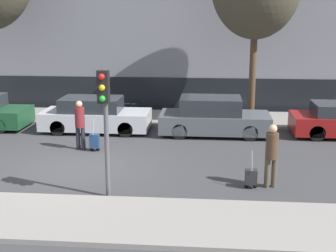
# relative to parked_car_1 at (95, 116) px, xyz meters

# --- Properties ---
(ground_plane) EXTENTS (80.00, 80.00, 0.00)m
(ground_plane) POSITION_rel_parked_car_1_xyz_m (0.57, -4.56, -0.65)
(ground_plane) COLOR #38383A
(sidewalk_near) EXTENTS (28.00, 2.50, 0.12)m
(sidewalk_near) POSITION_rel_parked_car_1_xyz_m (0.57, -8.31, -0.59)
(sidewalk_near) COLOR gray
(sidewalk_near) RESTS_ON ground_plane
(sidewalk_far) EXTENTS (28.00, 3.00, 0.12)m
(sidewalk_far) POSITION_rel_parked_car_1_xyz_m (0.57, 2.44, -0.59)
(sidewalk_far) COLOR gray
(sidewalk_far) RESTS_ON ground_plane
(building_facade) EXTENTS (28.00, 2.32, 10.04)m
(building_facade) POSITION_rel_parked_car_1_xyz_m (0.57, 5.77, 4.35)
(building_facade) COLOR slate
(building_facade) RESTS_ON ground_plane
(parked_car_1) EXTENTS (4.32, 1.78, 1.38)m
(parked_car_1) POSITION_rel_parked_car_1_xyz_m (0.00, 0.00, 0.00)
(parked_car_1) COLOR #B7BABF
(parked_car_1) RESTS_ON ground_plane
(parked_car_2) EXTENTS (4.28, 1.86, 1.49)m
(parked_car_2) POSITION_rel_parked_car_1_xyz_m (4.76, -0.09, 0.04)
(parked_car_2) COLOR #4C5156
(parked_car_2) RESTS_ON ground_plane
(pedestrian_left) EXTENTS (0.34, 0.34, 1.74)m
(pedestrian_left) POSITION_rel_parked_car_1_xyz_m (0.12, -2.61, 0.34)
(pedestrian_left) COLOR #23232D
(pedestrian_left) RESTS_ON ground_plane
(trolley_left) EXTENTS (0.34, 0.29, 1.15)m
(trolley_left) POSITION_rel_parked_car_1_xyz_m (0.65, -2.76, -0.29)
(trolley_left) COLOR navy
(trolley_left) RESTS_ON ground_plane
(pedestrian_right) EXTENTS (0.34, 0.34, 1.78)m
(pedestrian_right) POSITION_rel_parked_car_1_xyz_m (6.30, -5.75, 0.36)
(pedestrian_right) COLOR #4C4233
(pedestrian_right) RESTS_ON ground_plane
(trolley_right) EXTENTS (0.34, 0.29, 1.07)m
(trolley_right) POSITION_rel_parked_car_1_xyz_m (5.77, -5.87, -0.33)
(trolley_right) COLOR #262628
(trolley_right) RESTS_ON ground_plane
(traffic_light) EXTENTS (0.28, 0.47, 3.33)m
(traffic_light) POSITION_rel_parked_car_1_xyz_m (2.00, -6.92, 1.74)
(traffic_light) COLOR #515154
(traffic_light) RESTS_ON ground_plane
(parked_bicycle) EXTENTS (1.77, 0.06, 0.96)m
(parked_bicycle) POSITION_rel_parked_car_1_xyz_m (0.78, 2.46, -0.16)
(parked_bicycle) COLOR black
(parked_bicycle) RESTS_ON sidewalk_far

